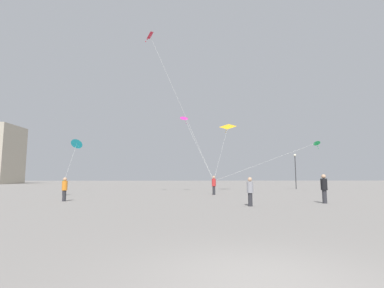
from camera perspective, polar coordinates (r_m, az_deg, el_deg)
ground_plane at (r=5.12m, az=13.62°, el=-25.01°), size 300.00×300.00×0.00m
person_in_red at (r=27.83m, az=4.34°, el=-7.96°), size 0.39×0.39×1.79m
person_in_black at (r=20.39m, az=24.65°, el=-7.80°), size 0.40×0.40×1.84m
person_in_orange at (r=22.10m, az=-23.88°, el=-7.98°), size 0.36×0.36×1.64m
person_in_grey at (r=17.07m, az=11.41°, el=-8.96°), size 0.36×0.36×1.65m
person_in_green at (r=29.60m, az=-23.98°, el=-7.54°), size 0.35×0.35×1.60m
kite_cyan_diamond at (r=37.83m, az=-21.80°, el=0.08°), size 2.45×8.55×5.04m
kite_magenta_diamond at (r=33.76m, az=-1.52°, el=5.07°), size 3.27×6.02×7.60m
kite_emerald_diamond at (r=36.85m, az=23.07°, el=0.02°), size 13.42×5.76×4.67m
kite_amber_delta at (r=35.83m, az=7.06°, el=3.33°), size 3.65×7.89×6.94m
kite_crimson_delta at (r=30.71m, az=-7.94°, el=19.59°), size 6.77×1.16×14.73m
lamppost_east at (r=43.66m, az=19.74°, el=-4.00°), size 0.36×0.36×4.99m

